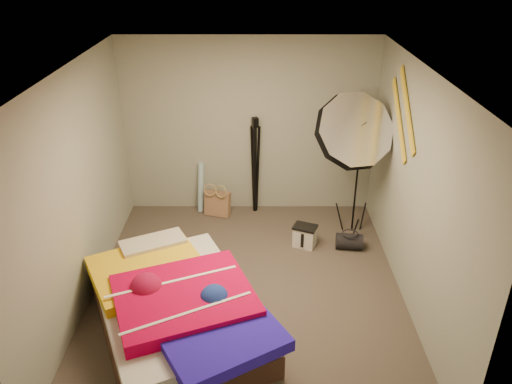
{
  "coord_description": "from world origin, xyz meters",
  "views": [
    {
      "loc": [
        0.11,
        -4.59,
        3.58
      ],
      "look_at": [
        0.1,
        0.6,
        0.95
      ],
      "focal_mm": 35.0,
      "sensor_mm": 36.0,
      "label": 1
    }
  ],
  "objects_px": {
    "duffel_bag": "(349,241)",
    "camera_tripod": "(255,159)",
    "wrapping_roll": "(201,188)",
    "photo_umbrella": "(353,132)",
    "tote_bag": "(218,203)",
    "camera_case": "(305,237)",
    "bed": "(177,308)"
  },
  "relations": [
    {
      "from": "tote_bag",
      "to": "camera_case",
      "type": "height_order",
      "value": "tote_bag"
    },
    {
      "from": "tote_bag",
      "to": "wrapping_roll",
      "type": "xyz_separation_m",
      "value": [
        -0.25,
        0.16,
        0.18
      ]
    },
    {
      "from": "wrapping_roll",
      "to": "duffel_bag",
      "type": "height_order",
      "value": "wrapping_roll"
    },
    {
      "from": "camera_case",
      "to": "bed",
      "type": "distance_m",
      "value": 2.15
    },
    {
      "from": "photo_umbrella",
      "to": "camera_tripod",
      "type": "height_order",
      "value": "photo_umbrella"
    },
    {
      "from": "bed",
      "to": "photo_umbrella",
      "type": "distance_m",
      "value": 2.94
    },
    {
      "from": "wrapping_roll",
      "to": "camera_tripod",
      "type": "bearing_deg",
      "value": -1.74
    },
    {
      "from": "tote_bag",
      "to": "camera_case",
      "type": "xyz_separation_m",
      "value": [
        1.19,
        -0.82,
        -0.05
      ]
    },
    {
      "from": "wrapping_roll",
      "to": "camera_tripod",
      "type": "xyz_separation_m",
      "value": [
        0.79,
        -0.02,
        0.46
      ]
    },
    {
      "from": "photo_umbrella",
      "to": "camera_tripod",
      "type": "bearing_deg",
      "value": 148.8
    },
    {
      "from": "camera_case",
      "to": "camera_tripod",
      "type": "relative_size",
      "value": 0.19
    },
    {
      "from": "camera_case",
      "to": "camera_tripod",
      "type": "xyz_separation_m",
      "value": [
        -0.65,
        0.96,
        0.69
      ]
    },
    {
      "from": "photo_umbrella",
      "to": "wrapping_roll",
      "type": "bearing_deg",
      "value": 159.41
    },
    {
      "from": "camera_tripod",
      "to": "camera_case",
      "type": "bearing_deg",
      "value": -55.96
    },
    {
      "from": "photo_umbrella",
      "to": "camera_case",
      "type": "bearing_deg",
      "value": -156.67
    },
    {
      "from": "bed",
      "to": "photo_umbrella",
      "type": "xyz_separation_m",
      "value": [
        1.96,
        1.84,
        1.19
      ]
    },
    {
      "from": "wrapping_roll",
      "to": "bed",
      "type": "bearing_deg",
      "value": -89.56
    },
    {
      "from": "photo_umbrella",
      "to": "tote_bag",
      "type": "bearing_deg",
      "value": 161.25
    },
    {
      "from": "duffel_bag",
      "to": "camera_tripod",
      "type": "height_order",
      "value": "camera_tripod"
    },
    {
      "from": "tote_bag",
      "to": "wrapping_roll",
      "type": "distance_m",
      "value": 0.34
    },
    {
      "from": "tote_bag",
      "to": "wrapping_roll",
      "type": "height_order",
      "value": "wrapping_roll"
    },
    {
      "from": "tote_bag",
      "to": "photo_umbrella",
      "type": "relative_size",
      "value": 0.18
    },
    {
      "from": "wrapping_roll",
      "to": "duffel_bag",
      "type": "relative_size",
      "value": 2.14
    },
    {
      "from": "photo_umbrella",
      "to": "camera_tripod",
      "type": "relative_size",
      "value": 1.45
    },
    {
      "from": "bed",
      "to": "duffel_bag",
      "type": "bearing_deg",
      "value": 37.71
    },
    {
      "from": "wrapping_roll",
      "to": "bed",
      "type": "height_order",
      "value": "wrapping_roll"
    },
    {
      "from": "wrapping_roll",
      "to": "photo_umbrella",
      "type": "relative_size",
      "value": 0.35
    },
    {
      "from": "duffel_bag",
      "to": "bed",
      "type": "bearing_deg",
      "value": -134.94
    },
    {
      "from": "tote_bag",
      "to": "photo_umbrella",
      "type": "distance_m",
      "value": 2.25
    },
    {
      "from": "tote_bag",
      "to": "camera_case",
      "type": "distance_m",
      "value": 1.45
    },
    {
      "from": "wrapping_roll",
      "to": "photo_umbrella",
      "type": "bearing_deg",
      "value": -20.59
    },
    {
      "from": "camera_case",
      "to": "camera_tripod",
      "type": "bearing_deg",
      "value": 146.7
    }
  ]
}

